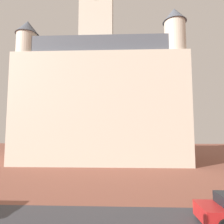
{
  "coord_description": "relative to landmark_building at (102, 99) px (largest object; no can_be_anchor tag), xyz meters",
  "views": [
    {
      "loc": [
        0.14,
        1.43,
        4.52
      ],
      "look_at": [
        -0.26,
        11.62,
        5.49
      ],
      "focal_mm": 31.37,
      "sensor_mm": 36.0,
      "label": 1
    }
  ],
  "objects": [
    {
      "name": "landmark_building",
      "position": [
        0.0,
        0.0,
        0.0
      ],
      "size": [
        23.7,
        15.02,
        34.78
      ],
      "color": "beige",
      "rests_on": "ground_plane"
    }
  ]
}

